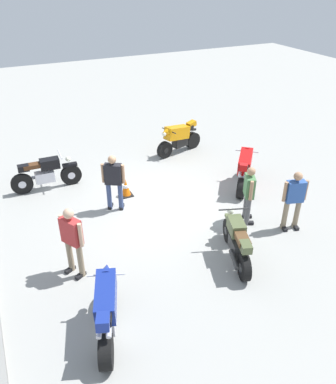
% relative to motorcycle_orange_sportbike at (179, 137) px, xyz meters
% --- Properties ---
extents(ground_plane, '(40.00, 40.00, 0.00)m').
position_rel_motorcycle_orange_sportbike_xyz_m(ground_plane, '(-2.91, 2.14, -0.59)').
color(ground_plane, '#9E9E99').
extents(motorcycle_orange_sportbike, '(0.84, 1.93, 1.14)m').
position_rel_motorcycle_orange_sportbike_xyz_m(motorcycle_orange_sportbike, '(0.00, 0.00, 0.00)').
color(motorcycle_orange_sportbike, black).
rests_on(motorcycle_orange_sportbike, ground).
extents(motorcycle_black_cruiser, '(0.70, 2.09, 1.09)m').
position_rel_motorcycle_orange_sportbike_xyz_m(motorcycle_black_cruiser, '(-0.65, 4.80, -0.07)').
color(motorcycle_black_cruiser, black).
rests_on(motorcycle_black_cruiser, ground).
extents(motorcycle_red_sportbike, '(1.61, 1.41, 1.14)m').
position_rel_motorcycle_orange_sportbike_xyz_m(motorcycle_red_sportbike, '(-3.07, -0.68, 0.00)').
color(motorcycle_red_sportbike, black).
rests_on(motorcycle_red_sportbike, ground).
extents(motorcycle_blue_sportbike, '(1.90, 0.94, 1.14)m').
position_rel_motorcycle_orange_sportbike_xyz_m(motorcycle_blue_sportbike, '(-6.61, 4.78, 0.00)').
color(motorcycle_blue_sportbike, black).
rests_on(motorcycle_blue_sportbike, ground).
extents(motorcycle_olive_vintage, '(1.90, 0.94, 1.07)m').
position_rel_motorcycle_orange_sportbike_xyz_m(motorcycle_olive_vintage, '(-5.86, 1.47, -0.11)').
color(motorcycle_olive_vintage, black).
rests_on(motorcycle_olive_vintage, ground).
extents(person_in_red_shirt, '(0.61, 0.48, 1.68)m').
position_rel_motorcycle_orange_sportbike_xyz_m(person_in_red_shirt, '(-4.76, 4.92, 0.36)').
color(person_in_red_shirt, gray).
rests_on(person_in_red_shirt, ground).
extents(person_in_black_shirt, '(0.48, 0.59, 1.64)m').
position_rel_motorcycle_orange_sportbike_xyz_m(person_in_black_shirt, '(-2.63, 3.30, 0.33)').
color(person_in_black_shirt, '#384772').
rests_on(person_in_black_shirt, ground).
extents(person_in_blue_shirt, '(0.41, 0.63, 1.62)m').
position_rel_motorcycle_orange_sportbike_xyz_m(person_in_blue_shirt, '(-5.42, -0.50, 0.32)').
color(person_in_blue_shirt, gray).
rests_on(person_in_blue_shirt, ground).
extents(person_in_green_shirt, '(0.60, 0.46, 1.59)m').
position_rel_motorcycle_orange_sportbike_xyz_m(person_in_green_shirt, '(-4.68, 0.35, 0.30)').
color(person_in_green_shirt, '#59595B').
rests_on(person_in_green_shirt, ground).
extents(traffic_cone, '(0.36, 0.36, 0.53)m').
position_rel_motorcycle_orange_sportbike_xyz_m(traffic_cone, '(-2.06, 2.78, -0.33)').
color(traffic_cone, black).
rests_on(traffic_cone, ground).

